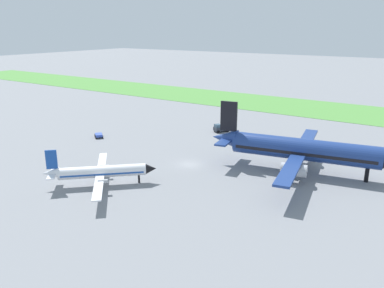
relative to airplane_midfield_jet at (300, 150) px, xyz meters
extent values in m
plane|color=gray|center=(-18.36, -7.10, -4.21)|extent=(600.00, 600.00, 0.00)
cube|color=#549342|center=(-18.36, 57.55, -4.17)|extent=(360.00, 28.00, 0.08)
cylinder|color=navy|center=(0.64, 0.11, 0.09)|extent=(25.00, 8.08, 3.78)
cone|color=navy|center=(-13.56, -2.43, 0.56)|extent=(5.33, 4.19, 3.40)
cube|color=black|center=(0.64, 0.11, -0.20)|extent=(23.66, 7.91, 0.53)
cube|color=navy|center=(-1.49, 8.11, -0.57)|extent=(5.27, 16.65, 0.38)
cube|color=navy|center=(1.42, -8.12, -0.57)|extent=(5.27, 16.65, 0.38)
cylinder|color=#B7BABF|center=(-0.97, 5.19, -1.92)|extent=(4.42, 2.77, 2.08)
cylinder|color=#B7BABF|center=(0.89, -5.20, -1.92)|extent=(4.42, 2.77, 2.08)
cube|color=black|center=(-12.88, -2.31, 4.72)|extent=(3.12, 0.99, 5.49)
cube|color=navy|center=(-13.31, 0.06, 0.46)|extent=(2.88, 5.10, 0.30)
cube|color=navy|center=(-12.46, -4.67, 0.46)|extent=(2.88, 5.10, 0.30)
cylinder|color=black|center=(10.78, 1.93, -3.00)|extent=(0.68, 0.68, 2.40)
cylinder|color=black|center=(-1.57, 2.73, -3.00)|extent=(0.68, 0.68, 2.40)
cylinder|color=black|center=(-0.53, -3.11, -3.00)|extent=(0.68, 0.68, 2.40)
cylinder|color=white|center=(-24.42, -23.03, -1.91)|extent=(11.32, 10.84, 1.91)
cone|color=black|center=(-18.86, -17.79, -1.91)|extent=(2.68, 2.67, 1.87)
cone|color=white|center=(-30.26, -28.54, -1.67)|extent=(3.13, 3.09, 1.72)
cube|color=#19479E|center=(-24.42, -23.03, -2.05)|extent=(10.79, 10.34, 0.27)
cube|color=white|center=(-28.31, -19.47, -2.25)|extent=(8.19, 8.57, 0.19)
cube|color=white|center=(-21.09, -27.12, -2.25)|extent=(8.19, 8.57, 0.19)
cylinder|color=#B7BABF|center=(-26.62, -20.48, -2.25)|extent=(1.53, 1.49, 0.61)
cylinder|color=#B7BABF|center=(-22.00, -25.38, -2.25)|extent=(1.53, 1.49, 0.61)
cube|color=#19479E|center=(-29.98, -28.28, 0.57)|extent=(1.41, 1.35, 3.06)
cube|color=white|center=(-30.90, -27.31, -1.72)|extent=(2.67, 2.73, 0.15)
cube|color=white|center=(-29.06, -29.26, -1.72)|extent=(2.67, 2.73, 0.15)
cylinder|color=black|center=(-20.25, -19.10, -3.54)|extent=(0.34, 0.34, 1.34)
cylinder|color=black|center=(-26.41, -22.31, -3.54)|extent=(0.34, 0.34, 1.34)
cylinder|color=black|center=(-23.82, -25.07, -3.54)|extent=(0.34, 0.34, 1.34)
cube|color=#2D333D|center=(-25.05, 16.73, -3.41)|extent=(3.47, 4.00, 0.90)
cube|color=#334C60|center=(-25.60, 15.88, -2.61)|extent=(1.97, 1.91, 0.70)
cylinder|color=black|center=(-24.98, 15.18, -3.86)|extent=(0.59, 0.72, 0.70)
cylinder|color=black|center=(-26.49, 16.16, -3.86)|extent=(0.59, 0.72, 0.70)
cylinder|color=black|center=(-23.61, 17.29, -3.86)|extent=(0.59, 0.72, 0.70)
cylinder|color=black|center=(-25.12, 18.28, -3.86)|extent=(0.59, 0.72, 0.70)
cube|color=#334FB2|center=(-46.05, -3.54, -3.58)|extent=(2.82, 2.65, 0.55)
cylinder|color=black|center=(-44.93, -3.46, -3.86)|extent=(0.71, 0.62, 0.70)
cylinder|color=black|center=(-45.84, -4.65, -3.86)|extent=(0.71, 0.62, 0.70)
cylinder|color=black|center=(-46.26, -2.44, -3.86)|extent=(0.71, 0.62, 0.70)
cylinder|color=black|center=(-47.17, -3.63, -3.86)|extent=(0.71, 0.62, 0.70)
camera|label=1|loc=(20.11, -64.03, 20.36)|focal=36.58mm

